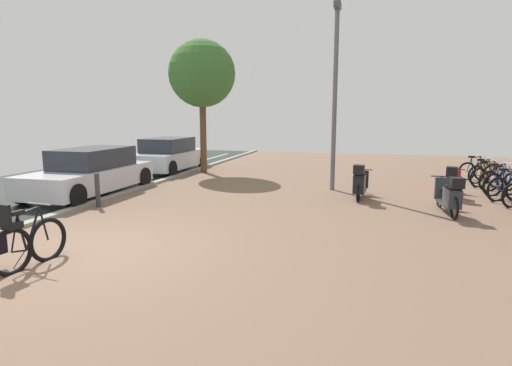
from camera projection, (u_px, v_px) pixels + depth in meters
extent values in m
cube|color=#7F614D|center=(373.00, 282.00, 6.11)|extent=(14.40, 40.00, 0.05)
torus|color=black|center=(12.00, 252.00, 6.32)|extent=(0.16, 0.74, 0.74)
torus|color=black|center=(48.00, 240.00, 6.93)|extent=(0.16, 0.74, 0.74)
cylinder|color=black|center=(33.00, 228.00, 6.64)|extent=(0.07, 0.33, 0.65)
cylinder|color=black|center=(22.00, 233.00, 6.46)|extent=(0.05, 0.15, 0.59)
cylinder|color=black|center=(28.00, 211.00, 6.55)|extent=(0.08, 0.41, 0.09)
cylinder|color=black|center=(19.00, 251.00, 6.44)|extent=(0.06, 0.26, 0.08)
cylinder|color=black|center=(14.00, 234.00, 6.34)|extent=(0.04, 0.17, 0.54)
cylinder|color=black|center=(44.00, 224.00, 6.83)|extent=(0.05, 0.15, 0.59)
cube|color=black|center=(17.00, 213.00, 6.36)|extent=(0.11, 0.23, 0.06)
cylinder|color=#ADADB2|center=(39.00, 204.00, 6.72)|extent=(0.48, 0.08, 0.02)
cube|color=black|center=(12.00, 226.00, 6.30)|extent=(0.23, 0.26, 0.10)
cube|color=black|center=(5.00, 215.00, 6.18)|extent=(0.21, 0.08, 0.32)
cylinder|color=black|center=(19.00, 260.00, 6.55)|extent=(0.20, 0.08, 0.29)
torus|color=black|center=(497.00, 190.00, 11.57)|extent=(0.65, 0.42, 0.71)
cylinder|color=navy|center=(509.00, 180.00, 11.62)|extent=(0.28, 0.19, 0.63)
cylinder|color=navy|center=(504.00, 181.00, 11.58)|extent=(0.13, 0.10, 0.57)
cylinder|color=navy|center=(509.00, 170.00, 11.57)|extent=(0.34, 0.22, 0.08)
cylinder|color=navy|center=(501.00, 190.00, 11.60)|extent=(0.22, 0.15, 0.08)
cylinder|color=navy|center=(500.00, 180.00, 11.55)|extent=(0.15, 0.10, 0.52)
cube|color=black|center=(503.00, 169.00, 11.51)|extent=(0.24, 0.19, 0.06)
torus|color=black|center=(493.00, 185.00, 12.29)|extent=(0.66, 0.41, 0.72)
torus|color=black|center=(511.00, 184.00, 12.44)|extent=(0.66, 0.41, 0.72)
cylinder|color=#B4AEBC|center=(505.00, 176.00, 12.34)|extent=(0.29, 0.18, 0.63)
cylinder|color=#B4AEBC|center=(499.00, 177.00, 12.30)|extent=(0.14, 0.10, 0.57)
cylinder|color=#B4AEBC|center=(504.00, 166.00, 12.28)|extent=(0.36, 0.22, 0.08)
cylinder|color=#B4AEBC|center=(496.00, 186.00, 12.32)|extent=(0.23, 0.15, 0.08)
cylinder|color=#B4AEBC|center=(496.00, 176.00, 12.26)|extent=(0.16, 0.10, 0.52)
cylinder|color=#B4AEBC|center=(510.00, 175.00, 12.38)|extent=(0.14, 0.10, 0.57)
cube|color=black|center=(499.00, 166.00, 12.23)|extent=(0.24, 0.19, 0.06)
cylinder|color=#ADADB2|center=(510.00, 164.00, 12.31)|extent=(0.25, 0.43, 0.02)
torus|color=black|center=(489.00, 181.00, 13.06)|extent=(0.67, 0.30, 0.69)
torus|color=black|center=(507.00, 181.00, 13.11)|extent=(0.67, 0.30, 0.69)
cylinder|color=navy|center=(500.00, 173.00, 13.05)|extent=(0.29, 0.14, 0.60)
cylinder|color=navy|center=(495.00, 174.00, 13.03)|extent=(0.13, 0.08, 0.55)
cylinder|color=navy|center=(500.00, 165.00, 13.00)|extent=(0.35, 0.16, 0.08)
cylinder|color=navy|center=(492.00, 182.00, 13.07)|extent=(0.23, 0.11, 0.07)
cylinder|color=navy|center=(492.00, 173.00, 13.02)|extent=(0.15, 0.08, 0.50)
cylinder|color=navy|center=(506.00, 173.00, 13.06)|extent=(0.14, 0.08, 0.55)
cube|color=black|center=(494.00, 164.00, 12.98)|extent=(0.24, 0.16, 0.06)
cylinder|color=#ADADB2|center=(505.00, 162.00, 13.00)|extent=(0.19, 0.46, 0.02)
torus|color=black|center=(479.00, 178.00, 13.80)|extent=(0.65, 0.33, 0.68)
torus|color=black|center=(497.00, 177.00, 13.89)|extent=(0.65, 0.33, 0.68)
cylinder|color=brown|center=(490.00, 170.00, 13.81)|extent=(0.30, 0.16, 0.60)
cylinder|color=brown|center=(485.00, 171.00, 13.79)|extent=(0.14, 0.09, 0.54)
cylinder|color=brown|center=(490.00, 162.00, 13.76)|extent=(0.37, 0.19, 0.08)
cylinder|color=brown|center=(482.00, 178.00, 13.82)|extent=(0.24, 0.13, 0.07)
cylinder|color=brown|center=(482.00, 170.00, 13.77)|extent=(0.16, 0.09, 0.50)
cylinder|color=brown|center=(496.00, 169.00, 13.84)|extent=(0.15, 0.09, 0.54)
cube|color=black|center=(484.00, 162.00, 13.73)|extent=(0.24, 0.17, 0.06)
cylinder|color=#ADADB2|center=(495.00, 160.00, 13.78)|extent=(0.21, 0.45, 0.02)
torus|color=black|center=(476.00, 175.00, 14.50)|extent=(0.62, 0.38, 0.67)
torus|color=black|center=(491.00, 174.00, 14.65)|extent=(0.62, 0.38, 0.67)
cylinder|color=#286431|center=(485.00, 168.00, 14.55)|extent=(0.28, 0.18, 0.59)
cylinder|color=#286431|center=(481.00, 168.00, 14.51)|extent=(0.13, 0.10, 0.53)
cylinder|color=#286431|center=(485.00, 160.00, 14.49)|extent=(0.34, 0.21, 0.08)
cylinder|color=#286431|center=(479.00, 175.00, 14.53)|extent=(0.22, 0.14, 0.07)
cylinder|color=#286431|center=(478.00, 168.00, 14.48)|extent=(0.15, 0.10, 0.49)
cylinder|color=#286431|center=(490.00, 167.00, 14.59)|extent=(0.14, 0.09, 0.53)
cube|color=black|center=(481.00, 160.00, 14.45)|extent=(0.24, 0.19, 0.06)
cylinder|color=#ADADB2|center=(490.00, 158.00, 14.53)|extent=(0.25, 0.43, 0.02)
torus|color=black|center=(467.00, 171.00, 15.31)|extent=(0.66, 0.31, 0.69)
torus|color=black|center=(482.00, 171.00, 15.37)|extent=(0.66, 0.31, 0.69)
cylinder|color=navy|center=(477.00, 165.00, 15.31)|extent=(0.29, 0.14, 0.60)
cylinder|color=navy|center=(472.00, 165.00, 15.29)|extent=(0.13, 0.08, 0.55)
cylinder|color=navy|center=(476.00, 157.00, 15.26)|extent=(0.35, 0.16, 0.08)
cylinder|color=navy|center=(470.00, 172.00, 15.32)|extent=(0.23, 0.11, 0.07)
cylinder|color=navy|center=(469.00, 165.00, 15.27)|extent=(0.15, 0.08, 0.50)
cylinder|color=navy|center=(482.00, 164.00, 15.32)|extent=(0.14, 0.08, 0.55)
cube|color=black|center=(472.00, 157.00, 15.23)|extent=(0.24, 0.16, 0.06)
cylinder|color=#ADADB2|center=(481.00, 155.00, 15.26)|extent=(0.20, 0.46, 0.02)
torus|color=black|center=(454.00, 208.00, 9.62)|extent=(0.11, 0.56, 0.56)
torus|color=black|center=(440.00, 197.00, 10.88)|extent=(0.11, 0.56, 0.56)
cube|color=#303940|center=(446.00, 203.00, 10.25)|extent=(0.35, 0.75, 0.08)
cube|color=#303940|center=(452.00, 198.00, 9.82)|extent=(0.35, 0.59, 0.44)
cube|color=black|center=(453.00, 187.00, 9.78)|extent=(0.31, 0.54, 0.06)
cylinder|color=#303940|center=(441.00, 187.00, 10.81)|extent=(0.08, 0.13, 0.56)
cube|color=#303940|center=(441.00, 188.00, 10.74)|extent=(0.33, 0.11, 0.55)
cylinder|color=black|center=(442.00, 176.00, 10.74)|extent=(0.52, 0.08, 0.03)
cube|color=black|center=(457.00, 183.00, 9.48)|extent=(0.31, 0.31, 0.24)
torus|color=black|center=(451.00, 192.00, 11.80)|extent=(0.17, 0.50, 0.50)
torus|color=black|center=(454.00, 185.00, 12.90)|extent=(0.17, 0.50, 0.50)
cube|color=#B3201C|center=(452.00, 189.00, 12.35)|extent=(0.45, 0.76, 0.08)
cube|color=#B3201C|center=(452.00, 184.00, 11.96)|extent=(0.43, 0.62, 0.43)
cube|color=black|center=(452.00, 175.00, 11.92)|extent=(0.38, 0.56, 0.06)
cylinder|color=#B3201C|center=(455.00, 177.00, 12.84)|extent=(0.10, 0.13, 0.50)
cube|color=#B3201C|center=(455.00, 178.00, 12.77)|extent=(0.33, 0.16, 0.49)
cylinder|color=black|center=(455.00, 169.00, 12.77)|extent=(0.51, 0.15, 0.03)
cube|color=black|center=(452.00, 171.00, 11.66)|extent=(0.34, 0.34, 0.24)
torus|color=black|center=(358.00, 193.00, 11.51)|extent=(0.10, 0.52, 0.51)
torus|color=black|center=(363.00, 186.00, 12.64)|extent=(0.10, 0.52, 0.51)
cube|color=black|center=(361.00, 190.00, 12.07)|extent=(0.34, 0.70, 0.08)
cube|color=black|center=(359.00, 184.00, 11.67)|extent=(0.35, 0.56, 0.51)
cube|color=black|center=(360.00, 174.00, 11.63)|extent=(0.30, 0.51, 0.06)
cylinder|color=black|center=(363.00, 178.00, 12.57)|extent=(0.08, 0.13, 0.52)
cube|color=black|center=(363.00, 179.00, 12.51)|extent=(0.33, 0.11, 0.51)
cylinder|color=black|center=(363.00, 170.00, 12.51)|extent=(0.52, 0.07, 0.03)
cube|color=black|center=(359.00, 169.00, 11.35)|extent=(0.30, 0.30, 0.24)
cube|color=silver|center=(89.00, 178.00, 12.54)|extent=(1.75, 4.40, 0.62)
cube|color=#282D38|center=(93.00, 158.00, 12.65)|extent=(1.47, 2.42, 0.58)
cylinder|color=black|center=(100.00, 175.00, 14.38)|extent=(0.20, 0.62, 0.62)
cylinder|color=black|center=(144.00, 177.00, 13.95)|extent=(0.20, 0.62, 0.62)
cylinder|color=black|center=(22.00, 193.00, 11.18)|extent=(0.20, 0.62, 0.62)
cylinder|color=black|center=(76.00, 196.00, 10.75)|extent=(0.20, 0.62, 0.62)
cube|color=silver|center=(169.00, 159.00, 17.70)|extent=(1.79, 4.07, 0.65)
cube|color=#282D38|center=(168.00, 145.00, 17.54)|extent=(1.50, 2.28, 0.57)
cylinder|color=black|center=(167.00, 159.00, 19.40)|extent=(0.20, 0.62, 0.62)
cylinder|color=black|center=(202.00, 160.00, 18.96)|extent=(0.20, 0.62, 0.62)
cylinder|color=black|center=(132.00, 167.00, 16.51)|extent=(0.20, 0.62, 0.62)
cylinder|color=black|center=(172.00, 169.00, 16.07)|extent=(0.20, 0.62, 0.62)
cylinder|color=slate|center=(335.00, 103.00, 12.92)|extent=(0.14, 0.14, 5.43)
cube|color=#4C4C51|center=(338.00, 5.00, 12.46)|extent=(0.20, 0.52, 0.18)
cylinder|color=brown|center=(203.00, 135.00, 17.07)|extent=(0.26, 0.26, 3.03)
sphere|color=#3E7332|center=(202.00, 74.00, 16.67)|extent=(2.65, 2.65, 2.65)
cylinder|color=#38383D|center=(98.00, 190.00, 10.83)|extent=(0.12, 0.12, 0.88)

